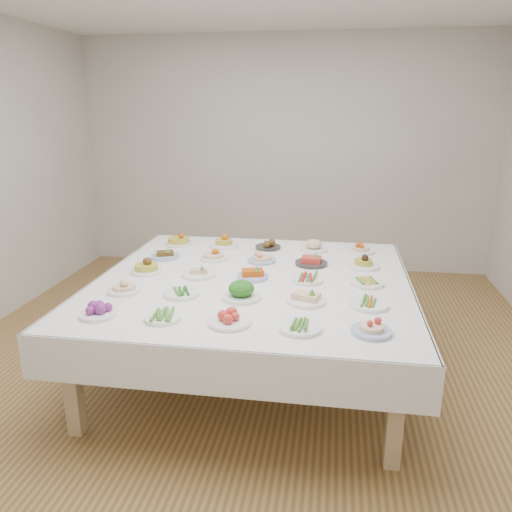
# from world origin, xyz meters

# --- Properties ---
(room_envelope) EXTENTS (5.02, 5.02, 2.81)m
(room_envelope) POSITION_xyz_m (0.00, 0.00, 1.83)
(room_envelope) COLOR #A17543
(room_envelope) RESTS_ON ground
(display_table) EXTENTS (2.30, 2.30, 0.75)m
(display_table) POSITION_xyz_m (0.07, -0.19, 0.69)
(display_table) COLOR white
(display_table) RESTS_ON ground
(dish_0) EXTENTS (0.23, 0.23, 0.11)m
(dish_0) POSITION_xyz_m (-0.75, -1.02, 0.80)
(dish_0) COLOR white
(dish_0) RESTS_ON display_table
(dish_1) EXTENTS (0.22, 0.22, 0.06)m
(dish_1) POSITION_xyz_m (-0.34, -1.01, 0.78)
(dish_1) COLOR white
(dish_1) RESTS_ON display_table
(dish_2) EXTENTS (0.25, 0.25, 0.10)m
(dish_2) POSITION_xyz_m (0.06, -1.01, 0.79)
(dish_2) COLOR white
(dish_2) RESTS_ON display_table
(dish_3) EXTENTS (0.25, 0.25, 0.06)m
(dish_3) POSITION_xyz_m (0.48, -1.02, 0.78)
(dish_3) COLOR white
(dish_3) RESTS_ON display_table
(dish_4) EXTENTS (0.23, 0.23, 0.12)m
(dish_4) POSITION_xyz_m (0.88, -1.01, 0.81)
(dish_4) COLOR #4C66B2
(dish_4) RESTS_ON display_table
(dish_5) EXTENTS (0.22, 0.22, 0.13)m
(dish_5) POSITION_xyz_m (-0.76, -0.61, 0.81)
(dish_5) COLOR white
(dish_5) RESTS_ON display_table
(dish_6) EXTENTS (0.24, 0.24, 0.06)m
(dish_6) POSITION_xyz_m (-0.35, -0.61, 0.77)
(dish_6) COLOR white
(dish_6) RESTS_ON display_table
(dish_7) EXTENTS (0.31, 0.31, 0.17)m
(dish_7) POSITION_xyz_m (0.06, -0.60, 0.83)
(dish_7) COLOR white
(dish_7) RESTS_ON display_table
(dish_8) EXTENTS (0.25, 0.25, 0.12)m
(dish_8) POSITION_xyz_m (0.49, -0.60, 0.80)
(dish_8) COLOR white
(dish_8) RESTS_ON display_table
(dish_9) EXTENTS (0.25, 0.25, 0.06)m
(dish_9) POSITION_xyz_m (0.89, -0.61, 0.77)
(dish_9) COLOR white
(dish_9) RESTS_ON display_table
(dish_10) EXTENTS (0.24, 0.23, 0.15)m
(dish_10) POSITION_xyz_m (-0.76, -0.19, 0.82)
(dish_10) COLOR white
(dish_10) RESTS_ON display_table
(dish_11) EXTENTS (0.25, 0.25, 0.10)m
(dish_11) POSITION_xyz_m (-0.34, -0.20, 0.79)
(dish_11) COLOR white
(dish_11) RESTS_ON display_table
(dish_12) EXTENTS (0.23, 0.23, 0.10)m
(dish_12) POSITION_xyz_m (0.06, -0.19, 0.79)
(dish_12) COLOR #4C66B2
(dish_12) RESTS_ON display_table
(dish_13) EXTENTS (0.23, 0.23, 0.06)m
(dish_13) POSITION_xyz_m (0.47, -0.19, 0.78)
(dish_13) COLOR white
(dish_13) RESTS_ON display_table
(dish_14) EXTENTS (0.24, 0.24, 0.05)m
(dish_14) POSITION_xyz_m (0.90, -0.19, 0.77)
(dish_14) COLOR white
(dish_14) RESTS_ON display_table
(dish_15) EXTENTS (0.24, 0.24, 0.10)m
(dish_15) POSITION_xyz_m (-0.75, 0.21, 0.79)
(dish_15) COLOR #4C66B2
(dish_15) RESTS_ON display_table
(dish_16) EXTENTS (0.24, 0.24, 0.13)m
(dish_16) POSITION_xyz_m (-0.34, 0.23, 0.81)
(dish_16) COLOR white
(dish_16) RESTS_ON display_table
(dish_17) EXTENTS (0.23, 0.23, 0.14)m
(dish_17) POSITION_xyz_m (0.07, 0.23, 0.82)
(dish_17) COLOR #4C66B2
(dish_17) RESTS_ON display_table
(dish_18) EXTENTS (0.26, 0.26, 0.12)m
(dish_18) POSITION_xyz_m (0.48, 0.21, 0.80)
(dish_18) COLOR #2F2C2A
(dish_18) RESTS_ON display_table
(dish_19) EXTENTS (0.25, 0.25, 0.14)m
(dish_19) POSITION_xyz_m (0.89, 0.21, 0.82)
(dish_19) COLOR white
(dish_19) RESTS_ON display_table
(dish_20) EXTENTS (0.28, 0.27, 0.16)m
(dish_20) POSITION_xyz_m (-0.76, 0.63, 0.83)
(dish_20) COLOR white
(dish_20) RESTS_ON display_table
(dish_21) EXTENTS (0.26, 0.26, 0.15)m
(dish_21) POSITION_xyz_m (-0.34, 0.63, 0.82)
(dish_21) COLOR white
(dish_21) RESTS_ON display_table
(dish_22) EXTENTS (0.22, 0.22, 0.09)m
(dish_22) POSITION_xyz_m (0.07, 0.63, 0.79)
(dish_22) COLOR #2F2C2A
(dish_22) RESTS_ON display_table
(dish_23) EXTENTS (0.25, 0.25, 0.14)m
(dish_23) POSITION_xyz_m (0.48, 0.63, 0.81)
(dish_23) COLOR white
(dish_23) RESTS_ON display_table
(dish_24) EXTENTS (0.24, 0.24, 0.12)m
(dish_24) POSITION_xyz_m (0.88, 0.63, 0.81)
(dish_24) COLOR white
(dish_24) RESTS_ON display_table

